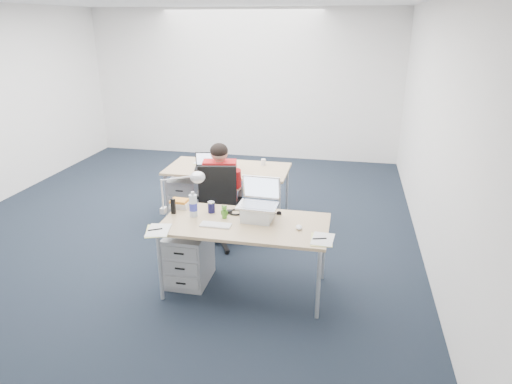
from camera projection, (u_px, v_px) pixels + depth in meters
floor at (183, 226)px, 6.03m from camera, size 7.00×7.00×0.00m
room at (175, 96)px, 5.43m from camera, size 6.02×7.02×2.80m
desk_near at (245, 227)px, 4.40m from camera, size 1.60×0.80×0.73m
desk_far at (228, 171)px, 6.04m from camera, size 1.60×0.80×0.73m
office_chair at (220, 221)px, 5.46m from camera, size 0.77×0.77×1.05m
seated_person at (221, 191)px, 5.51m from camera, size 0.44×0.71×1.24m
drawer_pedestal_near at (189, 257)px, 4.68m from camera, size 0.40×0.50×0.55m
drawer_pedestal_far at (187, 196)px, 6.31m from camera, size 0.40×0.50×0.55m
silver_laptop at (258, 201)px, 4.37m from camera, size 0.39×0.32×0.40m
wireless_keyboard at (216, 225)px, 4.31m from camera, size 0.29×0.12×0.01m
computer_mouse at (299, 227)px, 4.24m from camera, size 0.08×0.11×0.03m
headphones at (236, 212)px, 4.59m from camera, size 0.23×0.19×0.03m
can_koozie at (211, 207)px, 4.59m from camera, size 0.09×0.09×0.12m
water_bottle at (193, 204)px, 4.48m from camera, size 0.08×0.08×0.26m
bear_figurine at (224, 212)px, 4.46m from camera, size 0.08×0.07×0.14m
book_stack at (180, 204)px, 4.73m from camera, size 0.22×0.19×0.08m
cordless_phone at (173, 206)px, 4.56m from camera, size 0.05×0.03×0.16m
papers_left at (157, 231)px, 4.20m from camera, size 0.26×0.32×0.01m
papers_right at (322, 240)px, 4.03m from camera, size 0.19×0.27×0.01m
sunglasses at (276, 214)px, 4.55m from camera, size 0.12×0.08×0.03m
desk_lamp at (176, 192)px, 4.49m from camera, size 0.45×0.25×0.48m
dark_laptop at (206, 161)px, 5.95m from camera, size 0.34×0.34×0.21m
far_cup at (263, 162)px, 6.11m from camera, size 0.07×0.07×0.09m
far_papers at (203, 162)px, 6.24m from camera, size 0.24×0.30×0.01m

